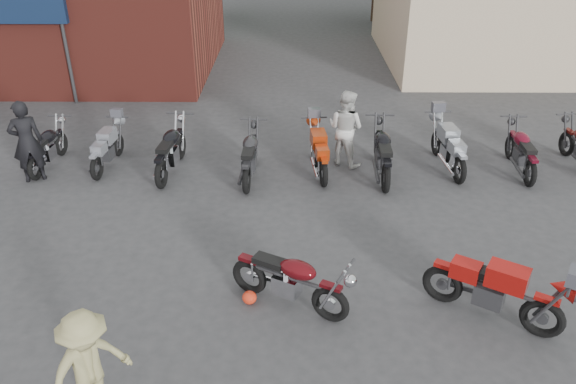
{
  "coord_description": "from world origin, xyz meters",
  "views": [
    {
      "loc": [
        -0.06,
        -6.54,
        5.85
      ],
      "look_at": [
        -0.13,
        2.55,
        0.9
      ],
      "focal_mm": 35.0,
      "sensor_mm": 36.0,
      "label": 1
    }
  ],
  "objects_px": {
    "helmet": "(249,297)",
    "row_bike_4": "(319,149)",
    "vintage_motorcycle": "(291,277)",
    "row_bike_5": "(383,150)",
    "row_bike_1": "(107,146)",
    "person_light": "(346,128)",
    "sportbike": "(496,287)",
    "row_bike_0": "(47,145)",
    "person_tan": "(89,368)",
    "row_bike_3": "(250,153)",
    "person_dark": "(27,142)",
    "row_bike_2": "(171,147)",
    "row_bike_7": "(522,148)",
    "row_bike_6": "(449,145)"
  },
  "relations": [
    {
      "from": "person_tan",
      "to": "vintage_motorcycle",
      "type": "bearing_deg",
      "value": -5.7
    },
    {
      "from": "row_bike_3",
      "to": "sportbike",
      "type": "bearing_deg",
      "value": -137.75
    },
    {
      "from": "row_bike_6",
      "to": "row_bike_4",
      "type": "bearing_deg",
      "value": 88.15
    },
    {
      "from": "vintage_motorcycle",
      "to": "row_bike_5",
      "type": "height_order",
      "value": "row_bike_5"
    },
    {
      "from": "vintage_motorcycle",
      "to": "person_tan",
      "type": "height_order",
      "value": "person_tan"
    },
    {
      "from": "vintage_motorcycle",
      "to": "row_bike_4",
      "type": "height_order",
      "value": "vintage_motorcycle"
    },
    {
      "from": "sportbike",
      "to": "person_dark",
      "type": "height_order",
      "value": "person_dark"
    },
    {
      "from": "row_bike_2",
      "to": "row_bike_3",
      "type": "bearing_deg",
      "value": -92.52
    },
    {
      "from": "row_bike_0",
      "to": "row_bike_2",
      "type": "xyz_separation_m",
      "value": [
        2.95,
        -0.27,
        0.08
      ]
    },
    {
      "from": "sportbike",
      "to": "row_bike_2",
      "type": "height_order",
      "value": "row_bike_2"
    },
    {
      "from": "helmet",
      "to": "row_bike_1",
      "type": "distance_m",
      "value": 6.2
    },
    {
      "from": "helmet",
      "to": "row_bike_2",
      "type": "relative_size",
      "value": 0.11
    },
    {
      "from": "vintage_motorcycle",
      "to": "row_bike_1",
      "type": "distance_m",
      "value": 6.65
    },
    {
      "from": "person_light",
      "to": "sportbike",
      "type": "bearing_deg",
      "value": 142.92
    },
    {
      "from": "sportbike",
      "to": "row_bike_4",
      "type": "xyz_separation_m",
      "value": [
        -2.44,
        5.07,
        -0.03
      ]
    },
    {
      "from": "vintage_motorcycle",
      "to": "sportbike",
      "type": "relative_size",
      "value": 0.96
    },
    {
      "from": "vintage_motorcycle",
      "to": "row_bike_5",
      "type": "distance_m",
      "value": 5.08
    },
    {
      "from": "person_dark",
      "to": "row_bike_6",
      "type": "xyz_separation_m",
      "value": [
        9.47,
        0.69,
        -0.34
      ]
    },
    {
      "from": "row_bike_4",
      "to": "row_bike_5",
      "type": "xyz_separation_m",
      "value": [
        1.43,
        -0.18,
        0.06
      ]
    },
    {
      "from": "row_bike_3",
      "to": "row_bike_7",
      "type": "bearing_deg",
      "value": -84.49
    },
    {
      "from": "row_bike_4",
      "to": "person_light",
      "type": "bearing_deg",
      "value": -61.68
    },
    {
      "from": "person_tan",
      "to": "row_bike_3",
      "type": "height_order",
      "value": "person_tan"
    },
    {
      "from": "vintage_motorcycle",
      "to": "person_tan",
      "type": "distance_m",
      "value": 3.19
    },
    {
      "from": "row_bike_3",
      "to": "row_bike_7",
      "type": "relative_size",
      "value": 1.03
    },
    {
      "from": "vintage_motorcycle",
      "to": "row_bike_7",
      "type": "distance_m",
      "value": 7.19
    },
    {
      "from": "row_bike_1",
      "to": "row_bike_3",
      "type": "xyz_separation_m",
      "value": [
        3.39,
        -0.53,
        0.06
      ]
    },
    {
      "from": "helmet",
      "to": "row_bike_7",
      "type": "height_order",
      "value": "row_bike_7"
    },
    {
      "from": "row_bike_3",
      "to": "row_bike_0",
      "type": "bearing_deg",
      "value": 86.03
    },
    {
      "from": "person_light",
      "to": "row_bike_0",
      "type": "xyz_separation_m",
      "value": [
        -6.98,
        -0.19,
        -0.37
      ]
    },
    {
      "from": "row_bike_3",
      "to": "row_bike_5",
      "type": "height_order",
      "value": "row_bike_5"
    },
    {
      "from": "helmet",
      "to": "person_tan",
      "type": "relative_size",
      "value": 0.14
    },
    {
      "from": "helmet",
      "to": "row_bike_7",
      "type": "distance_m",
      "value": 7.65
    },
    {
      "from": "vintage_motorcycle",
      "to": "row_bike_6",
      "type": "xyz_separation_m",
      "value": [
        3.65,
        5.03,
        0.02
      ]
    },
    {
      "from": "row_bike_1",
      "to": "row_bike_4",
      "type": "distance_m",
      "value": 4.96
    },
    {
      "from": "vintage_motorcycle",
      "to": "helmet",
      "type": "xyz_separation_m",
      "value": [
        -0.66,
        0.08,
        -0.47
      ]
    },
    {
      "from": "helmet",
      "to": "row_bike_4",
      "type": "distance_m",
      "value": 4.93
    },
    {
      "from": "row_bike_5",
      "to": "row_bike_7",
      "type": "distance_m",
      "value": 3.23
    },
    {
      "from": "row_bike_5",
      "to": "person_tan",
      "type": "bearing_deg",
      "value": 148.29
    },
    {
      "from": "sportbike",
      "to": "row_bike_7",
      "type": "distance_m",
      "value": 5.59
    },
    {
      "from": "person_dark",
      "to": "row_bike_1",
      "type": "height_order",
      "value": "person_dark"
    },
    {
      "from": "row_bike_4",
      "to": "row_bike_6",
      "type": "xyz_separation_m",
      "value": [
        3.02,
        0.21,
        0.03
      ]
    },
    {
      "from": "row_bike_1",
      "to": "row_bike_3",
      "type": "height_order",
      "value": "row_bike_3"
    },
    {
      "from": "person_dark",
      "to": "person_light",
      "type": "relative_size",
      "value": 1.03
    },
    {
      "from": "sportbike",
      "to": "row_bike_6",
      "type": "relative_size",
      "value": 1.0
    },
    {
      "from": "vintage_motorcycle",
      "to": "row_bike_0",
      "type": "bearing_deg",
      "value": 166.27
    },
    {
      "from": "vintage_motorcycle",
      "to": "person_dark",
      "type": "bearing_deg",
      "value": 171.01
    },
    {
      "from": "helmet",
      "to": "row_bike_2",
      "type": "bearing_deg",
      "value": 114.16
    },
    {
      "from": "sportbike",
      "to": "row_bike_1",
      "type": "bearing_deg",
      "value": 176.31
    },
    {
      "from": "row_bike_0",
      "to": "row_bike_6",
      "type": "bearing_deg",
      "value": -86.1
    },
    {
      "from": "sportbike",
      "to": "row_bike_0",
      "type": "xyz_separation_m",
      "value": [
        -8.79,
        5.32,
        -0.06
      ]
    }
  ]
}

